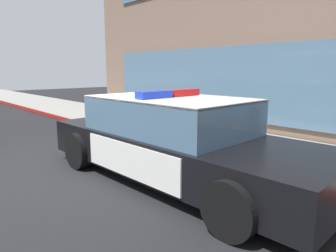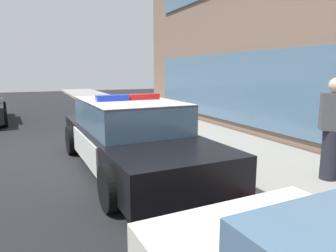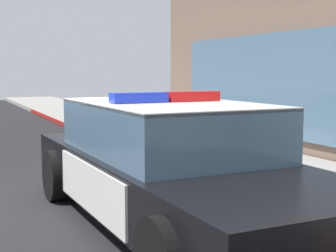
% 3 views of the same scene
% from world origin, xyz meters
% --- Properties ---
extents(ground, '(48.00, 48.00, 0.00)m').
position_xyz_m(ground, '(0.00, 0.00, 0.00)').
color(ground, black).
extents(sidewalk, '(48.00, 2.80, 0.15)m').
position_xyz_m(sidewalk, '(0.00, 3.85, 0.07)').
color(sidewalk, gray).
rests_on(sidewalk, ground).
extents(curb_red_paint, '(28.80, 0.04, 0.14)m').
position_xyz_m(curb_red_paint, '(0.00, 2.44, 0.08)').
color(curb_red_paint, maroon).
rests_on(curb_red_paint, ground).
extents(police_cruiser, '(5.19, 2.19, 1.49)m').
position_xyz_m(police_cruiser, '(1.95, 1.35, 0.68)').
color(police_cruiser, black).
rests_on(police_cruiser, ground).
extents(fire_hydrant, '(0.34, 0.39, 0.73)m').
position_xyz_m(fire_hydrant, '(-1.69, 3.09, 0.50)').
color(fire_hydrant, red).
rests_on(fire_hydrant, sidewalk).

